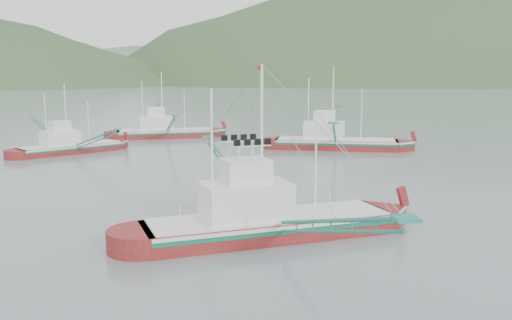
{
  "coord_description": "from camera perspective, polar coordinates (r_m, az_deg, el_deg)",
  "views": [
    {
      "loc": [
        -5.93,
        -35.12,
        9.75
      ],
      "look_at": [
        0.0,
        6.0,
        3.2
      ],
      "focal_mm": 40.0,
      "sensor_mm": 36.0,
      "label": 1
    }
  ],
  "objects": [
    {
      "name": "bg_boat_far",
      "position": [
        84.4,
        -9.14,
        3.23
      ],
      "size": [
        14.27,
        25.21,
        10.23
      ],
      "rotation": [
        0.0,
        0.0,
        0.11
      ],
      "color": "maroon",
      "rests_on": "ground"
    },
    {
      "name": "ridge_distant",
      "position": [
        596.28,
        -4.79,
        7.99
      ],
      "size": [
        960.0,
        400.0,
        240.0
      ],
      "primitive_type": "ellipsoid",
      "color": "slate",
      "rests_on": "ground"
    },
    {
      "name": "headland_right",
      "position": [
        526.22,
        19.83,
        7.37
      ],
      "size": [
        684.0,
        432.0,
        306.0
      ],
      "primitive_type": "ellipsoid",
      "color": "#324F28",
      "rests_on": "ground"
    },
    {
      "name": "main_boat",
      "position": [
        33.48,
        1.08,
        -4.51
      ],
      "size": [
        15.35,
        26.59,
        10.89
      ],
      "rotation": [
        0.0,
        0.0,
        0.21
      ],
      "color": "maroon",
      "rests_on": "ground"
    },
    {
      "name": "ground",
      "position": [
        36.93,
        1.34,
        -6.35
      ],
      "size": [
        1200.0,
        1200.0,
        0.0
      ],
      "primitive_type": "plane",
      "color": "slate",
      "rests_on": "ground"
    },
    {
      "name": "bg_boat_right",
      "position": [
        71.76,
        7.93,
        2.77
      ],
      "size": [
        15.58,
        26.57,
        11.05
      ],
      "rotation": [
        0.0,
        0.0,
        -0.31
      ],
      "color": "maroon",
      "rests_on": "ground"
    },
    {
      "name": "bg_boat_left",
      "position": [
        71.16,
        -18.15,
        2.18
      ],
      "size": [
        16.24,
        19.78,
        8.95
      ],
      "rotation": [
        0.0,
        0.0,
        0.62
      ],
      "color": "maroon",
      "rests_on": "ground"
    }
  ]
}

